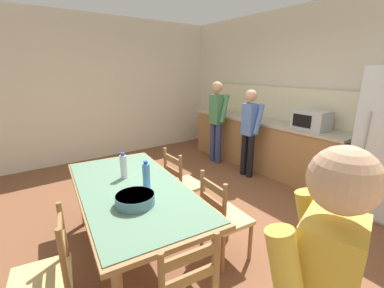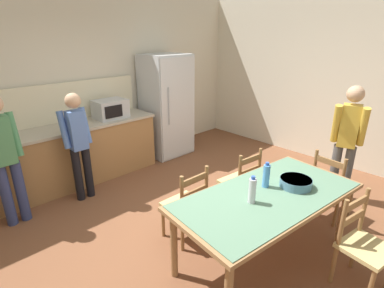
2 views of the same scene
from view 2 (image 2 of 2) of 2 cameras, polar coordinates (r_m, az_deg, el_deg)
ground_plane at (r=3.80m, az=1.18°, el=-15.99°), size 8.32×8.32×0.00m
wall_back at (r=5.34m, az=-19.68°, el=10.65°), size 6.52×0.12×2.90m
wall_right at (r=5.89m, az=24.80°, el=10.82°), size 0.12×5.20×2.90m
kitchen_counter at (r=4.93m, az=-24.54°, el=-2.73°), size 3.24×0.66×0.94m
counter_splashback at (r=4.99m, az=-27.07°, el=6.45°), size 3.20×0.03×0.60m
refrigerator at (r=5.73m, az=-4.85°, el=7.24°), size 0.82×0.73×1.89m
microwave at (r=5.08m, az=-15.28°, el=6.47°), size 0.50×0.39×0.30m
dining_table at (r=3.10m, az=14.18°, el=-10.50°), size 2.04×1.15×0.78m
bottle_near_centre at (r=2.83m, az=11.40°, el=-8.66°), size 0.07×0.07×0.27m
bottle_off_centre at (r=3.14m, az=13.96°, el=-5.86°), size 0.07×0.07×0.27m
serving_bowl at (r=3.26m, az=19.16°, el=-6.87°), size 0.32×0.32×0.09m
chair_side_far_left at (r=3.44m, az=-1.07°, el=-11.50°), size 0.43×0.41×0.91m
chair_side_far_right at (r=3.95m, az=9.27°, el=-7.22°), size 0.46×0.44×0.91m
chair_side_near_right at (r=3.28m, az=29.74°, el=-16.34°), size 0.48×0.46×0.91m
chair_head_end at (r=4.19m, az=24.92°, el=-7.28°), size 0.45×0.46×0.91m
person_at_sink at (r=4.14m, az=-32.15°, el=-1.75°), size 0.41×0.28×1.63m
person_at_counter at (r=4.36m, az=-20.84°, el=0.42°), size 0.38×0.27×1.53m
person_by_table at (r=4.54m, az=27.42°, el=0.91°), size 0.35×0.46×1.63m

